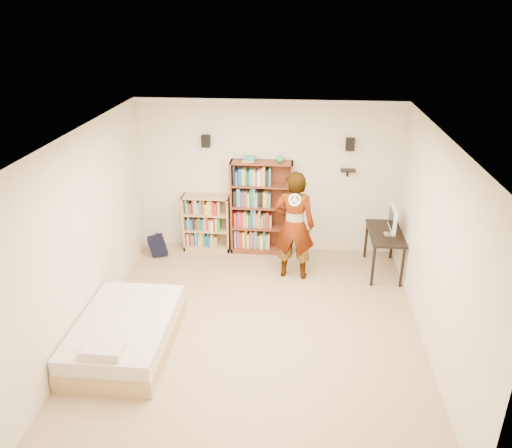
{
  "coord_description": "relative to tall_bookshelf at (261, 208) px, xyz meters",
  "views": [
    {
      "loc": [
        0.52,
        -5.72,
        4.13
      ],
      "look_at": [
        -0.04,
        0.6,
        1.31
      ],
      "focal_mm": 35.0,
      "sensor_mm": 36.0,
      "label": 1
    }
  ],
  "objects": [
    {
      "name": "navy_bag",
      "position": [
        -1.81,
        -0.35,
        -0.64
      ],
      "size": [
        0.34,
        0.26,
        0.41
      ],
      "primitive_type": null,
      "rotation": [
        0.0,
        0.0,
        0.25
      ],
      "color": "black",
      "rests_on": "ground"
    },
    {
      "name": "crown_molding",
      "position": [
        0.11,
        -2.35,
        1.83
      ],
      "size": [
        4.5,
        5.0,
        0.06
      ],
      "color": "white",
      "rests_on": "room_shell"
    },
    {
      "name": "daybed",
      "position": [
        -1.53,
        -2.91,
        -0.57
      ],
      "size": [
        1.18,
        1.82,
        0.54
      ],
      "primitive_type": null,
      "color": "beige",
      "rests_on": "ground"
    },
    {
      "name": "speaker_right",
      "position": [
        1.46,
        0.05,
        1.16
      ],
      "size": [
        0.14,
        0.12,
        0.2
      ],
      "primitive_type": "cube",
      "color": "black",
      "rests_on": "room_shell"
    },
    {
      "name": "wii_wheel",
      "position": [
        0.59,
        -1.18,
        0.63
      ],
      "size": [
        0.19,
        0.07,
        0.19
      ],
      "primitive_type": "torus",
      "rotation": [
        1.36,
        0.0,
        0.0
      ],
      "color": "silver",
      "rests_on": "person"
    },
    {
      "name": "person",
      "position": [
        0.59,
        -0.85,
        0.06
      ],
      "size": [
        0.69,
        0.49,
        1.8
      ],
      "primitive_type": "imported",
      "rotation": [
        0.0,
        0.0,
        3.05
      ],
      "color": "black",
      "rests_on": "ground"
    },
    {
      "name": "speaker_left",
      "position": [
        -0.94,
        0.05,
        1.16
      ],
      "size": [
        0.14,
        0.12,
        0.2
      ],
      "primitive_type": "cube",
      "color": "black",
      "rests_on": "room_shell"
    },
    {
      "name": "imac",
      "position": [
        2.12,
        -0.65,
        0.12
      ],
      "size": [
        0.1,
        0.48,
        0.47
      ],
      "primitive_type": null,
      "rotation": [
        0.0,
        0.0,
        -0.01
      ],
      "color": "silver",
      "rests_on": "computer_desk"
    },
    {
      "name": "room_shell",
      "position": [
        0.11,
        -2.35,
        0.92
      ],
      "size": [
        4.52,
        5.02,
        2.71
      ],
      "color": "beige",
      "rests_on": "ground"
    },
    {
      "name": "wall_shelf",
      "position": [
        1.46,
        0.06,
        0.71
      ],
      "size": [
        0.25,
        0.16,
        0.02
      ],
      "primitive_type": "cube",
      "color": "black",
      "rests_on": "room_shell"
    },
    {
      "name": "ground",
      "position": [
        0.11,
        -2.35,
        -0.84
      ],
      "size": [
        4.5,
        5.0,
        0.01
      ],
      "primitive_type": "cube",
      "color": "tan",
      "rests_on": "ground"
    },
    {
      "name": "tall_bookshelf",
      "position": [
        0.0,
        0.0,
        0.0
      ],
      "size": [
        1.06,
        0.31,
        1.68
      ],
      "primitive_type": null,
      "color": "brown",
      "rests_on": "ground"
    },
    {
      "name": "computer_desk",
      "position": [
        2.07,
        -0.56,
        -0.48
      ],
      "size": [
        0.53,
        1.06,
        0.72
      ],
      "primitive_type": null,
      "color": "black",
      "rests_on": "ground"
    },
    {
      "name": "low_bookshelf",
      "position": [
        -0.98,
        -0.0,
        -0.32
      ],
      "size": [
        0.83,
        0.31,
        1.03
      ],
      "primitive_type": null,
      "color": "tan",
      "rests_on": "ground"
    }
  ]
}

